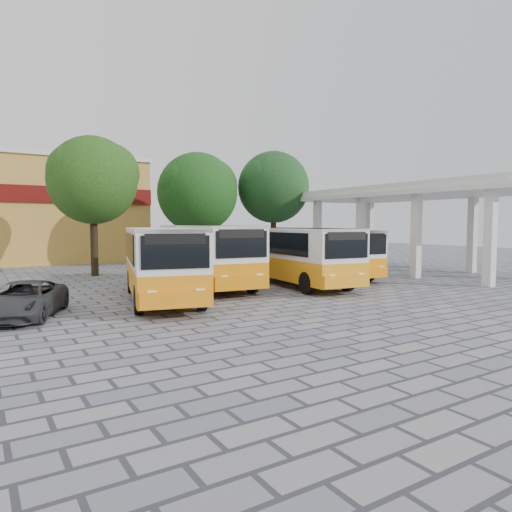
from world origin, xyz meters
TOP-DOWN VIEW (x-y plane):
  - ground at (0.00, 0.00)m, footprint 90.00×90.00m
  - terminal_shelter at (10.50, 4.00)m, footprint 6.80×15.80m
  - shophouse_block at (-11.00, 25.99)m, footprint 20.40×10.40m
  - bus_far_left at (-7.09, 1.99)m, footprint 4.28×8.43m
  - bus_centre_left at (-3.88, 4.53)m, footprint 3.37×8.48m
  - bus_centre_right at (0.20, 2.66)m, footprint 3.35×8.15m
  - bus_far_right at (3.60, 4.55)m, footprint 3.06×7.71m
  - tree_left at (-7.28, 12.56)m, footprint 5.36×5.11m
  - tree_middle at (0.41, 14.79)m, footprint 5.98×5.70m
  - tree_right at (6.39, 13.96)m, footprint 5.74×5.46m
  - parked_car at (-12.07, 1.22)m, footprint 3.44×4.64m

SIDE VIEW (x-z plane):
  - ground at x=0.00m, z-range 0.00..0.00m
  - parked_car at x=-12.07m, z-range 0.00..1.17m
  - bus_far_right at x=3.60m, z-range 0.21..2.92m
  - bus_centre_right at x=0.20m, z-range 0.22..3.07m
  - bus_far_left at x=-7.09m, z-range 0.23..3.11m
  - bus_centre_left at x=-3.88m, z-range 0.23..3.21m
  - shophouse_block at x=-11.00m, z-range 0.01..8.31m
  - terminal_shelter at x=10.50m, z-range 2.21..7.61m
  - tree_middle at x=0.41m, z-range 1.40..9.53m
  - tree_left at x=-7.28m, z-range 1.68..9.82m
  - tree_right at x=6.39m, z-range 1.74..10.33m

